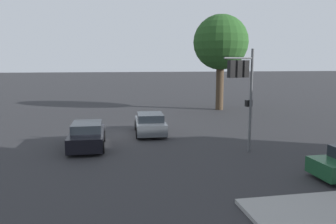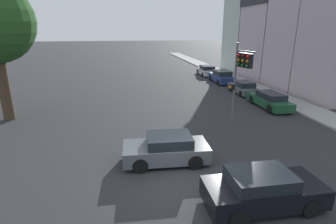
{
  "view_description": "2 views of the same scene",
  "coord_description": "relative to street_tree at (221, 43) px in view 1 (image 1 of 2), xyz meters",
  "views": [
    {
      "loc": [
        21.51,
        -0.79,
        4.85
      ],
      "look_at": [
        1.92,
        2.88,
        1.83
      ],
      "focal_mm": 35.0,
      "sensor_mm": 36.0,
      "label": 1
    },
    {
      "loc": [
        -2.45,
        -9.63,
        6.4
      ],
      "look_at": [
        0.17,
        4.52,
        1.84
      ],
      "focal_mm": 28.0,
      "sensor_mm": 36.0,
      "label": 2
    }
  ],
  "objects": [
    {
      "name": "street_tree",
      "position": [
        0.0,
        0.0,
        0.0
      ],
      "size": [
        5.55,
        5.55,
        9.66
      ],
      "color": "#423323",
      "rests_on": "ground_plane"
    },
    {
      "name": "traffic_signal",
      "position": [
        15.97,
        -4.49,
        -2.8
      ],
      "size": [
        0.87,
        1.86,
        5.57
      ],
      "rotation": [
        0.0,
        0.0,
        3.36
      ],
      "color": "#515456",
      "rests_on": "ground_plane"
    },
    {
      "name": "crossing_car_0",
      "position": [
        10.33,
        -8.61,
        -6.12
      ],
      "size": [
        4.3,
        2.21,
        1.43
      ],
      "rotation": [
        0.0,
        0.0,
        3.09
      ],
      "color": "#4C5156",
      "rests_on": "ground_plane"
    },
    {
      "name": "crossing_car_1",
      "position": [
        13.25,
        -12.66,
        -6.12
      ],
      "size": [
        4.44,
        2.04,
        1.42
      ],
      "rotation": [
        0.0,
        0.0,
        -0.01
      ],
      "color": "black",
      "rests_on": "ground_plane"
    },
    {
      "name": "ground_plane",
      "position": [
        10.69,
        -10.67,
        -6.81
      ],
      "size": [
        300.0,
        300.0,
        0.0
      ],
      "primitive_type": "plane",
      "color": "#28282B"
    }
  ]
}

